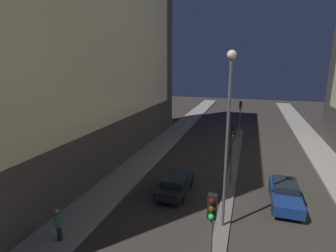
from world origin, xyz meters
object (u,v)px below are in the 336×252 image
Objects in this scene: traffic_light_far at (240,111)px; pedestrian_on_left_sidewalk at (58,224)px; traffic_light_near at (211,226)px; street_lamp at (228,121)px; traffic_light_mid at (233,141)px; car_right_lane at (285,193)px; car_left_lane at (175,184)px.

pedestrian_on_left_sidewalk is (-7.94, -22.40, -2.38)m from traffic_light_far.
traffic_light_near is 0.48× the size of street_lamp.
traffic_light_near is 5.92m from street_lamp.
street_lamp is at bearing -90.00° from traffic_light_mid.
street_lamp is at bearing 26.17° from pedestrian_on_left_sidewalk.
car_right_lane is (3.65, -1.79, -2.74)m from traffic_light_mid.
car_left_lane is at bearing 114.02° from traffic_light_near.
street_lamp is at bearing 90.00° from traffic_light_near.
traffic_light_mid is 1.00× the size of traffic_light_far.
car_right_lane reaches higher than car_left_lane.
traffic_light_near is at bearing -111.93° from car_right_lane.
pedestrian_on_left_sidewalk is at bearing -129.86° from traffic_light_mid.
car_left_lane is (-3.65, -15.56, -2.76)m from traffic_light_far.
pedestrian_on_left_sidewalk reaches higher than car_left_lane.
traffic_light_far is (0.00, 23.76, 0.00)m from traffic_light_near.
car_left_lane is at bearing -143.88° from traffic_light_mid.
street_lamp reaches higher than car_right_lane.
traffic_light_near and traffic_light_far have the same top height.
street_lamp reaches higher than car_left_lane.
car_left_lane is at bearing 57.94° from pedestrian_on_left_sidewalk.
traffic_light_far is at bearing 90.00° from traffic_light_near.
traffic_light_near is at bearing -90.00° from traffic_light_mid.
traffic_light_far reaches higher than pedestrian_on_left_sidewalk.
traffic_light_near is at bearing -9.67° from pedestrian_on_left_sidewalk.
traffic_light_far is (0.00, 12.89, 0.00)m from traffic_light_mid.
traffic_light_far is 2.57× the size of pedestrian_on_left_sidewalk.
street_lamp reaches higher than traffic_light_far.
street_lamp reaches higher than traffic_light_near.
traffic_light_mid is at bearing 36.12° from car_left_lane.
pedestrian_on_left_sidewalk is (-7.94, 1.35, -2.38)m from traffic_light_near.
street_lamp is at bearing -133.73° from car_right_lane.
traffic_light_far is 0.99× the size of car_right_lane.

